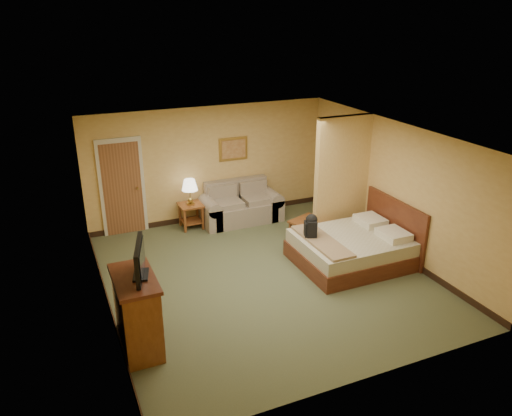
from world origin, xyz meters
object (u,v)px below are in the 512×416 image
bed (355,247)px  loveseat (241,208)px  coffee_table (310,227)px  dresser (137,313)px

bed → loveseat: bearing=114.3°
coffee_table → dresser: dresser is taller
loveseat → bed: bed is taller
coffee_table → dresser: (-3.98, -2.16, 0.26)m
bed → coffee_table: bearing=104.6°
loveseat → coffee_table: (0.93, -1.57, 0.02)m
coffee_table → dresser: bearing=-151.6°
dresser → coffee_table: bearing=28.4°
loveseat → coffee_table: loveseat is taller
dresser → bed: 4.41m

